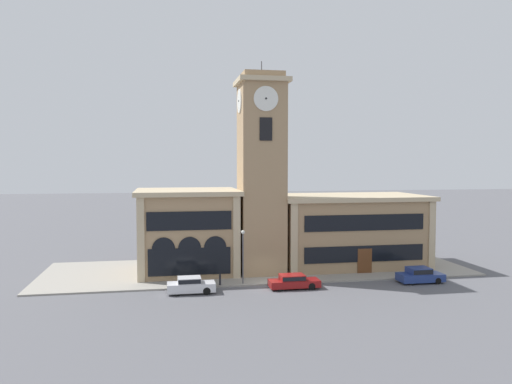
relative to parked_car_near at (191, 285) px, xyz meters
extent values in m
plane|color=#56565B|center=(7.46, 1.42, -0.73)|extent=(300.00, 300.00, 0.00)
cube|color=gray|center=(7.46, 8.30, -0.66)|extent=(43.70, 13.78, 0.15)
cube|color=#9E7F5B|center=(7.46, 6.44, 8.79)|extent=(4.36, 4.36, 19.04)
cube|color=tan|center=(7.46, 6.44, 18.54)|extent=(5.06, 5.06, 0.45)
cube|color=#9E7F5B|center=(7.46, 6.44, 19.06)|extent=(4.01, 4.01, 0.60)
cylinder|color=#4C4C51|center=(7.46, 6.44, 19.96)|extent=(0.10, 0.10, 1.20)
cylinder|color=silver|center=(7.46, 4.21, 16.62)|extent=(2.38, 0.10, 2.38)
cylinder|color=black|center=(7.46, 4.14, 16.62)|extent=(0.19, 0.04, 0.19)
cylinder|color=silver|center=(5.23, 6.44, 16.62)|extent=(0.10, 2.38, 2.38)
cylinder|color=black|center=(5.16, 6.44, 16.62)|extent=(0.04, 0.19, 0.19)
cube|color=black|center=(7.46, 4.22, 13.73)|extent=(1.22, 0.10, 2.20)
cube|color=#9E7F5B|center=(0.14, 8.72, 3.29)|extent=(9.68, 8.94, 8.05)
cube|color=tan|center=(0.14, 8.72, 7.54)|extent=(10.38, 9.64, 0.45)
cube|color=tan|center=(-4.35, 4.20, 3.29)|extent=(0.70, 0.16, 8.05)
cube|color=tan|center=(4.63, 4.20, 3.29)|extent=(0.70, 0.16, 8.05)
cube|color=black|center=(0.14, 4.22, 5.06)|extent=(7.94, 0.10, 1.77)
cube|color=black|center=(0.14, 4.22, 1.20)|extent=(7.75, 0.10, 2.57)
cylinder|color=black|center=(-2.28, 4.21, 2.49)|extent=(2.13, 0.06, 2.13)
cylinder|color=black|center=(0.14, 4.21, 2.49)|extent=(2.13, 0.06, 2.13)
cylinder|color=black|center=(2.56, 4.21, 2.49)|extent=(2.13, 0.06, 2.13)
cube|color=#9E7F5B|center=(17.63, 8.72, 2.91)|extent=(15.37, 8.94, 7.29)
cube|color=tan|center=(17.63, 8.72, 6.78)|extent=(16.07, 9.64, 0.45)
cube|color=tan|center=(10.30, 4.20, 2.91)|extent=(0.70, 0.16, 7.29)
cube|color=tan|center=(24.97, 4.20, 2.91)|extent=(0.70, 0.16, 7.29)
cube|color=black|center=(17.63, 4.22, 4.52)|extent=(12.60, 0.10, 1.60)
cube|color=#5B3319|center=(17.63, 4.21, 0.58)|extent=(1.50, 0.12, 2.62)
cube|color=black|center=(17.63, 4.22, 1.37)|extent=(12.60, 0.10, 1.63)
cube|color=silver|center=(0.05, 0.00, -0.18)|extent=(4.10, 1.71, 0.74)
cube|color=silver|center=(-0.11, 0.00, 0.43)|extent=(1.97, 1.54, 0.48)
cube|color=black|center=(-0.11, 0.00, 0.43)|extent=(1.89, 1.57, 0.36)
cylinder|color=black|center=(1.32, 0.74, -0.41)|extent=(0.65, 0.22, 0.65)
cylinder|color=black|center=(1.32, -0.74, -0.41)|extent=(0.65, 0.22, 0.65)
cylinder|color=black|center=(-1.22, 0.74, -0.41)|extent=(0.65, 0.22, 0.65)
cylinder|color=black|center=(-1.22, -0.74, -0.41)|extent=(0.65, 0.22, 0.65)
cube|color=maroon|center=(9.20, 0.00, -0.25)|extent=(4.52, 1.76, 0.61)
cube|color=maroon|center=(9.02, 0.00, 0.29)|extent=(2.17, 1.58, 0.47)
cube|color=black|center=(9.02, 0.00, 0.29)|extent=(2.08, 1.62, 0.35)
cylinder|color=black|center=(10.60, 0.76, -0.41)|extent=(0.64, 0.22, 0.64)
cylinder|color=black|center=(10.60, -0.77, -0.41)|extent=(0.64, 0.22, 0.64)
cylinder|color=black|center=(7.81, 0.77, -0.41)|extent=(0.64, 0.22, 0.64)
cylinder|color=black|center=(7.80, -0.76, -0.41)|extent=(0.64, 0.22, 0.64)
cube|color=navy|center=(21.43, 0.00, -0.21)|extent=(4.19, 1.89, 0.70)
cube|color=navy|center=(21.26, 0.00, 0.42)|extent=(2.01, 1.70, 0.57)
cube|color=black|center=(21.26, 0.00, 0.42)|extent=(1.93, 1.74, 0.43)
cylinder|color=black|center=(22.73, 0.83, -0.43)|extent=(0.61, 0.22, 0.61)
cylinder|color=black|center=(22.72, -0.84, -0.43)|extent=(0.61, 0.22, 0.61)
cylinder|color=black|center=(20.13, 0.84, -0.43)|extent=(0.61, 0.22, 0.61)
cylinder|color=black|center=(20.13, -0.83, -0.43)|extent=(0.61, 0.22, 0.61)
cylinder|color=#4C4C51|center=(4.89, 2.05, 1.70)|extent=(0.12, 0.12, 4.57)
sphere|color=silver|center=(4.89, 2.05, 4.17)|extent=(0.36, 0.36, 0.36)
cylinder|color=black|center=(2.74, 1.81, -0.13)|extent=(0.18, 0.18, 0.90)
sphere|color=black|center=(2.74, 1.81, 0.40)|extent=(0.16, 0.16, 0.16)
camera|label=1|loc=(-2.08, -42.70, 10.45)|focal=35.00mm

